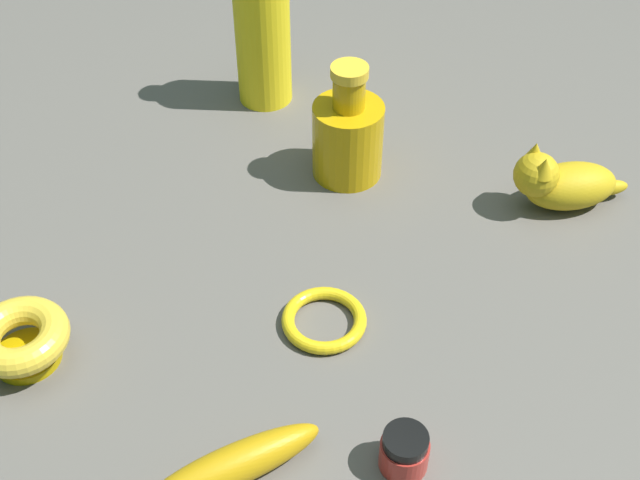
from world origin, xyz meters
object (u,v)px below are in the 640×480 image
object	(u,v)px
nail_polish_jar	(404,451)
bottle_tall	(263,35)
cat_figurine	(561,182)
banana	(234,465)
bangle	(324,320)
bowl	(21,339)
bottle_short	(348,135)

from	to	relation	value
nail_polish_jar	bottle_tall	xyz separation A→B (m)	(-0.44, -0.46, 0.08)
cat_figurine	banana	distance (m)	0.54
cat_figurine	bangle	world-z (taller)	cat_figurine
nail_polish_jar	bowl	size ratio (longest dim) A/B	0.46
nail_polish_jar	bottle_short	xyz separation A→B (m)	(-0.35, -0.27, 0.04)
bottle_tall	banana	world-z (taller)	bottle_tall
bottle_short	bowl	size ratio (longest dim) A/B	1.58
nail_polish_jar	banana	bearing A→B (deg)	-52.84
bottle_tall	bowl	xyz separation A→B (m)	(0.54, 0.07, -0.07)
nail_polish_jar	bangle	bearing A→B (deg)	-124.52
nail_polish_jar	banana	xyz separation A→B (m)	(0.10, -0.13, -0.00)
bottle_short	bangle	world-z (taller)	bottle_short
banana	bottle_short	bearing A→B (deg)	-131.55
banana	bangle	bearing A→B (deg)	-141.48
bottle_short	bottle_tall	distance (m)	0.21
bottle_short	bottle_tall	world-z (taller)	bottle_tall
bottle_short	bangle	xyz separation A→B (m)	(0.24, 0.12, -0.05)
bowl	banana	xyz separation A→B (m)	(-0.01, 0.27, -0.01)
bottle_tall	bangle	distance (m)	0.46
nail_polish_jar	bottle_tall	size ratio (longest dim) A/B	0.19
bottle_short	cat_figurine	distance (m)	0.27
bottle_short	bottle_tall	bearing A→B (deg)	-114.15
bottle_tall	cat_figurine	size ratio (longest dim) A/B	1.89
bottle_short	banana	distance (m)	0.47
bottle_tall	banana	xyz separation A→B (m)	(0.53, 0.34, -0.08)
banana	cat_figurine	bearing A→B (deg)	-161.79
bottle_short	bangle	distance (m)	0.27
bottle_short	banana	bearing A→B (deg)	18.06
bowl	bangle	distance (m)	0.32
bottle_short	bowl	bearing A→B (deg)	-15.29
cat_figurine	bangle	xyz separation A→B (m)	(0.33, -0.14, -0.03)
cat_figurine	bottle_short	bearing A→B (deg)	-71.87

